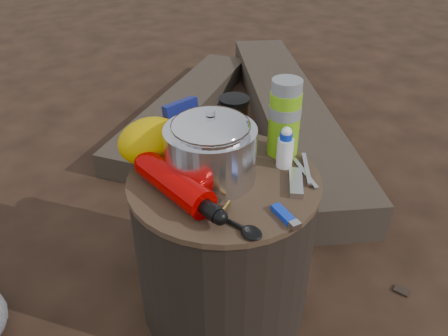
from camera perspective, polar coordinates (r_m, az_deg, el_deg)
ground at (r=1.45m, az=0.00°, el=-16.07°), size 60.00×60.00×0.00m
stump at (r=1.29m, az=0.00°, el=-9.52°), size 0.49×0.49×0.45m
log_main at (r=2.35m, az=8.05°, el=7.17°), size 1.13×1.75×0.15m
log_small at (r=2.43m, az=-4.95°, el=7.74°), size 1.22×0.97×0.11m
foil_windscreen at (r=1.11m, az=-1.70°, el=1.81°), size 0.23×0.23×0.14m
camping_pot at (r=1.09m, az=-1.64°, el=2.45°), size 0.18×0.18×0.18m
fuel_bottle at (r=1.07m, az=-6.25°, el=-1.97°), size 0.11×0.30×0.07m
thermos at (r=1.21m, az=7.64°, el=6.27°), size 0.08×0.08×0.21m
travel_mug at (r=1.29m, az=1.26°, el=6.23°), size 0.08×0.08×0.12m
stuff_sack at (r=1.20m, az=-9.20°, el=3.37°), size 0.18×0.14×0.12m
food_pouch at (r=1.26m, az=-5.22°, el=5.51°), size 0.11×0.04×0.13m
lighter at (r=1.03m, az=7.50°, el=-5.77°), size 0.03×0.09×0.02m
multitool at (r=1.13m, az=9.06°, el=-1.83°), size 0.10×0.11×0.02m
pot_grabber at (r=1.17m, az=10.15°, el=-0.47°), size 0.10×0.14×0.01m
spork at (r=1.01m, az=-0.01°, el=-6.32°), size 0.08×0.17×0.01m
squeeze_bottle at (r=1.18m, az=7.72°, el=2.36°), size 0.04×0.04×0.10m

